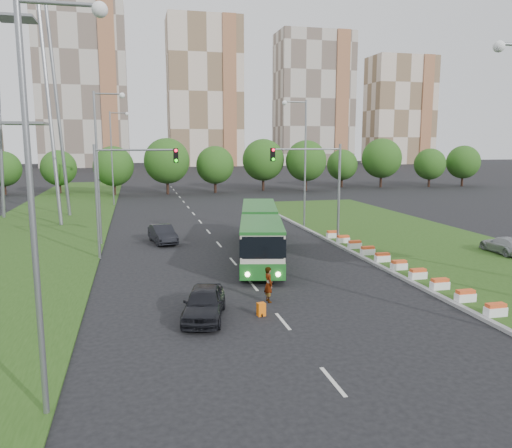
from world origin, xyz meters
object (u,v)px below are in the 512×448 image
object	(u,v)px
traffic_mast_median	(320,178)
shopping_trolley	(261,309)
traffic_mast_left	(120,183)
car_left_far	(163,234)
pedestrian	(269,284)
car_median	(505,245)
car_left_near	(204,303)
articulated_bus	(258,232)

from	to	relation	value
traffic_mast_median	shopping_trolley	world-z (taller)	traffic_mast_median
traffic_mast_left	shopping_trolley	xyz separation A→B (m)	(6.59, -14.03, -5.04)
car_left_far	pedestrian	world-z (taller)	pedestrian
car_median	shopping_trolley	xyz separation A→B (m)	(-20.33, -8.30, -0.45)
traffic_mast_median	car_median	distance (m)	14.31
car_left_near	car_left_far	bearing A→B (deg)	106.91
traffic_mast_median	car_left_far	xyz separation A→B (m)	(-12.14, 3.70, -4.62)
pedestrian	car_median	bearing A→B (deg)	-77.57
car_left_near	pedestrian	world-z (taller)	pedestrian
articulated_bus	car_median	bearing A→B (deg)	-1.20
car_median	articulated_bus	bearing A→B (deg)	-11.61
traffic_mast_left	car_left_far	size ratio (longest dim) A/B	1.80
traffic_mast_median	car_left_near	size ratio (longest dim) A/B	1.80
articulated_bus	car_left_far	size ratio (longest dim) A/B	3.78
traffic_mast_median	car_median	size ratio (longest dim) A/B	1.89
traffic_mast_left	articulated_bus	distance (m)	10.29
traffic_mast_left	traffic_mast_median	bearing A→B (deg)	3.77
traffic_mast_median	pedestrian	bearing A→B (deg)	-120.43
traffic_mast_median	pedestrian	world-z (taller)	traffic_mast_median
car_left_near	traffic_mast_median	bearing A→B (deg)	66.81
traffic_mast_median	car_left_far	size ratio (longest dim) A/B	1.80
car_left_far	pedestrian	bearing A→B (deg)	-85.61
articulated_bus	traffic_mast_median	bearing A→B (deg)	35.53
traffic_mast_left	car_left_far	xyz separation A→B (m)	(3.02, 4.70, -4.62)
pedestrian	car_left_far	bearing A→B (deg)	9.27
articulated_bus	car_left_far	bearing A→B (deg)	150.14
traffic_mast_median	shopping_trolley	bearing A→B (deg)	-119.67
car_left_near	pedestrian	bearing A→B (deg)	39.40
articulated_bus	car_left_far	world-z (taller)	articulated_bus
car_left_near	car_median	size ratio (longest dim) A/B	1.05
traffic_mast_left	pedestrian	size ratio (longest dim) A/B	4.33
articulated_bus	pedestrian	distance (m)	10.96
traffic_mast_left	car_median	distance (m)	27.91
traffic_mast_median	car_left_near	xyz separation A→B (m)	(-11.23, -14.75, -4.59)
car_left_near	traffic_mast_left	bearing A→B (deg)	120.03
articulated_bus	pedestrian	bearing A→B (deg)	-87.82
traffic_mast_median	pedestrian	distance (m)	15.79
traffic_mast_median	car_median	xyz separation A→B (m)	(11.76, -6.73, -4.59)
traffic_mast_left	car_left_near	size ratio (longest dim) A/B	1.80
car_left_near	car_median	bearing A→B (deg)	33.32
pedestrian	shopping_trolley	bearing A→B (deg)	150.01
traffic_mast_median	shopping_trolley	size ratio (longest dim) A/B	12.69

